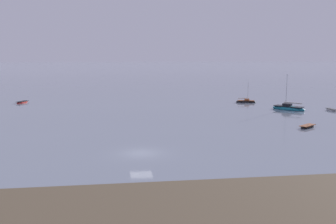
% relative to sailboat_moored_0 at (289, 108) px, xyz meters
% --- Properties ---
extents(ground_plane, '(800.00, 800.00, 0.00)m').
position_rel_sailboat_moored_0_xyz_m(ground_plane, '(-31.18, -29.70, -0.32)').
color(ground_plane, gray).
extents(sailboat_moored_0, '(5.88, 6.27, 7.36)m').
position_rel_sailboat_moored_0_xyz_m(sailboat_moored_0, '(0.00, 0.00, 0.00)').
color(sailboat_moored_0, '#197084').
rests_on(sailboat_moored_0, ground).
extents(rowboat_moored_0, '(2.54, 3.63, 0.55)m').
position_rel_sailboat_moored_0_xyz_m(rowboat_moored_0, '(-53.98, 18.26, -0.17)').
color(rowboat_moored_0, red).
rests_on(rowboat_moored_0, ground).
extents(rowboat_moored_1, '(1.18, 3.03, 0.47)m').
position_rel_sailboat_moored_0_xyz_m(rowboat_moored_1, '(7.79, -2.19, -0.19)').
color(rowboat_moored_1, white).
rests_on(rowboat_moored_1, ground).
extents(sailboat_moored_1, '(4.57, 2.60, 4.89)m').
position_rel_sailboat_moored_0_xyz_m(sailboat_moored_1, '(-4.56, 11.94, -0.11)').
color(sailboat_moored_1, black).
rests_on(sailboat_moored_1, ground).
extents(rowboat_moored_5, '(3.48, 3.00, 0.55)m').
position_rel_sailboat_moored_0_xyz_m(rowboat_moored_5, '(-5.27, -17.94, -0.17)').
color(rowboat_moored_5, black).
rests_on(rowboat_moored_5, ground).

